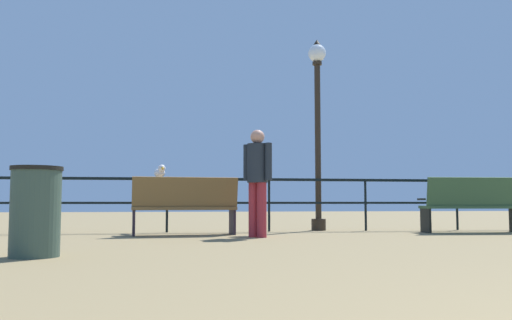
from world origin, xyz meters
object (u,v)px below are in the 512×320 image
(trash_bin, at_px, (36,211))
(bench_near_left, at_px, (185,203))
(lamppost_center, at_px, (318,115))
(person_by_bench, at_px, (257,175))
(bench_near_right, at_px, (473,202))
(seagull_on_rail, at_px, (160,172))

(trash_bin, bearing_deg, bench_near_left, 65.04)
(lamppost_center, bearing_deg, person_by_bench, -128.71)
(bench_near_right, relative_size, trash_bin, 2.00)
(lamppost_center, bearing_deg, bench_near_left, -155.64)
(bench_near_left, bearing_deg, seagull_on_rail, 116.01)
(bench_near_left, bearing_deg, lamppost_center, 24.36)
(bench_near_right, bearing_deg, seagull_on_rail, 170.81)
(bench_near_left, height_order, bench_near_right, bench_near_right)
(seagull_on_rail, bearing_deg, lamppost_center, 5.17)
(lamppost_center, xyz_separation_m, trash_bin, (-4.08, -4.43, -1.79))
(bench_near_right, distance_m, person_by_bench, 4.05)
(person_by_bench, xyz_separation_m, trash_bin, (-2.62, -2.60, -0.51))
(bench_near_left, xyz_separation_m, seagull_on_rail, (-0.43, 0.89, 0.56))
(lamppost_center, xyz_separation_m, seagull_on_rail, (-3.00, -0.27, -1.16))
(bench_near_left, relative_size, lamppost_center, 0.47)
(bench_near_left, bearing_deg, bench_near_right, -0.02)
(lamppost_center, xyz_separation_m, person_by_bench, (-1.46, -1.83, -1.28))
(person_by_bench, bearing_deg, bench_near_left, 148.76)
(bench_near_left, distance_m, person_by_bench, 1.36)
(bench_near_left, distance_m, bench_near_right, 5.08)
(bench_near_right, height_order, trash_bin, bench_near_right)
(seagull_on_rail, height_order, trash_bin, seagull_on_rail)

